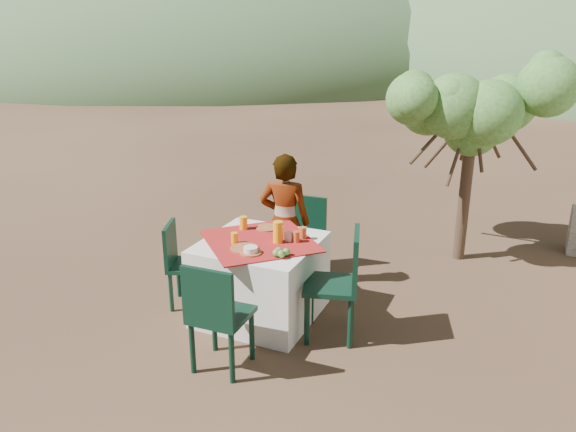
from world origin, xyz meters
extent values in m
plane|color=#332017|center=(0.00, 0.00, 0.00)|extent=(160.00, 160.00, 0.00)
cube|color=white|center=(-0.41, 0.46, 0.38)|extent=(1.02, 1.02, 0.75)
cube|color=maroon|center=(-0.41, 0.46, 0.76)|extent=(1.30, 1.30, 0.01)
cylinder|color=black|center=(-0.55, 1.36, 0.21)|extent=(0.04, 0.04, 0.42)
cylinder|color=black|center=(-0.24, 1.37, 0.21)|extent=(0.04, 0.04, 0.42)
cylinder|color=black|center=(-0.56, 1.67, 0.21)|extent=(0.04, 0.04, 0.42)
cylinder|color=black|center=(-0.25, 1.68, 0.21)|extent=(0.04, 0.04, 0.42)
cube|color=black|center=(-0.40, 1.52, 0.42)|extent=(0.40, 0.40, 0.04)
cube|color=black|center=(-0.41, 1.69, 0.64)|extent=(0.39, 0.05, 0.41)
cylinder|color=black|center=(-0.15, -0.24, 0.23)|extent=(0.05, 0.05, 0.46)
cylinder|color=black|center=(-0.49, -0.25, 0.23)|extent=(0.05, 0.05, 0.46)
cylinder|color=black|center=(-0.14, -0.59, 0.23)|extent=(0.05, 0.05, 0.46)
cylinder|color=black|center=(-0.49, -0.60, 0.23)|extent=(0.05, 0.05, 0.46)
cube|color=black|center=(-0.32, -0.42, 0.46)|extent=(0.44, 0.44, 0.04)
cube|color=black|center=(-0.31, -0.61, 0.71)|extent=(0.43, 0.05, 0.45)
cylinder|color=black|center=(-0.94, 0.29, 0.21)|extent=(0.04, 0.04, 0.41)
cylinder|color=black|center=(-1.05, 0.58, 0.21)|extent=(0.04, 0.04, 0.41)
cylinder|color=black|center=(-1.23, 0.18, 0.21)|extent=(0.04, 0.04, 0.41)
cylinder|color=black|center=(-1.34, 0.47, 0.21)|extent=(0.04, 0.04, 0.41)
cube|color=black|center=(-1.14, 0.38, 0.41)|extent=(0.50, 0.50, 0.04)
cube|color=black|center=(-1.30, 0.32, 0.64)|extent=(0.17, 0.37, 0.41)
cylinder|color=black|center=(0.08, 0.50, 0.24)|extent=(0.05, 0.05, 0.49)
cylinder|color=black|center=(0.19, 0.15, 0.24)|extent=(0.05, 0.05, 0.49)
cylinder|color=black|center=(0.44, 0.60, 0.24)|extent=(0.05, 0.05, 0.49)
cylinder|color=black|center=(0.54, 0.25, 0.24)|extent=(0.05, 0.05, 0.49)
cube|color=black|center=(0.31, 0.37, 0.49)|extent=(0.56, 0.56, 0.04)
cube|color=black|center=(0.51, 0.43, 0.75)|extent=(0.17, 0.45, 0.48)
imported|color=#8C6651|center=(-0.46, 1.13, 0.71)|extent=(0.58, 0.44, 1.43)
cylinder|color=#3F2B1F|center=(1.12, 2.64, 0.77)|extent=(0.13, 0.13, 1.55)
sphere|color=#2F6123|center=(1.12, 2.64, 1.55)|extent=(0.66, 0.66, 0.66)
sphere|color=#2F6123|center=(1.73, 2.64, 1.71)|extent=(0.62, 0.62, 0.62)
sphere|color=#2F6123|center=(0.57, 2.75, 1.66)|extent=(0.58, 0.58, 0.58)
sphere|color=#2F6123|center=(1.23, 3.25, 1.77)|extent=(0.60, 0.60, 0.60)
sphere|color=#2F6123|center=(1.18, 2.09, 1.60)|extent=(0.53, 0.53, 0.53)
ellipsoid|color=#2F4A29|center=(-18.00, 30.00, 0.00)|extent=(40.00, 40.00, 16.00)
ellipsoid|color=gray|center=(-4.00, 52.00, 0.00)|extent=(60.00, 60.00, 24.00)
cylinder|color=brown|center=(-0.49, 0.78, 0.77)|extent=(0.22, 0.22, 0.01)
cylinder|color=brown|center=(-0.44, 0.22, 0.77)|extent=(0.25, 0.25, 0.01)
cylinder|color=#FF9F10|center=(-0.69, 0.67, 0.82)|extent=(0.08, 0.08, 0.12)
cylinder|color=#FF9F10|center=(-0.59, 0.31, 0.81)|extent=(0.06, 0.06, 0.10)
cylinder|color=#FF9F10|center=(-0.24, 0.48, 0.86)|extent=(0.09, 0.09, 0.20)
cylinder|color=brown|center=(-0.35, 0.16, 0.77)|extent=(0.20, 0.20, 0.01)
cylinder|color=silver|center=(-0.35, 0.16, 0.80)|extent=(0.12, 0.12, 0.05)
cylinder|color=#C55222|center=(-0.09, 0.56, 0.81)|extent=(0.06, 0.06, 0.10)
cylinder|color=#C55222|center=(-0.07, 0.67, 0.82)|extent=(0.07, 0.07, 0.11)
cube|color=silver|center=(-0.16, 0.55, 0.81)|extent=(0.07, 0.04, 0.09)
sphere|color=#578831|center=(-0.11, 0.23, 0.80)|extent=(0.07, 0.07, 0.07)
sphere|color=#578831|center=(-0.05, 0.24, 0.80)|extent=(0.07, 0.07, 0.07)
sphere|color=#578831|center=(-0.07, 0.18, 0.80)|extent=(0.07, 0.07, 0.07)
sphere|color=#578831|center=(-0.11, 0.18, 0.80)|extent=(0.07, 0.07, 0.07)
camera|label=1|loc=(1.75, -3.80, 2.64)|focal=35.00mm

